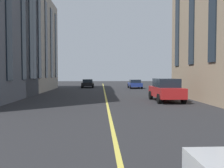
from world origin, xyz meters
The scene contains 4 objects.
lane_centre_line centered at (20.00, 0.00, 0.00)m, with size 80.00×0.16×0.01m.
car_black_oncoming centered at (44.07, 2.65, 0.70)m, with size 4.40×1.95×1.37m.
car_red_far centered at (23.29, -4.90, 0.97)m, with size 4.70×2.14×1.88m.
car_blue_parked_b centered at (41.45, -4.90, 0.70)m, with size 4.40×1.95×1.37m.
Camera 1 is at (3.72, 0.48, 2.26)m, focal length 38.64 mm.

